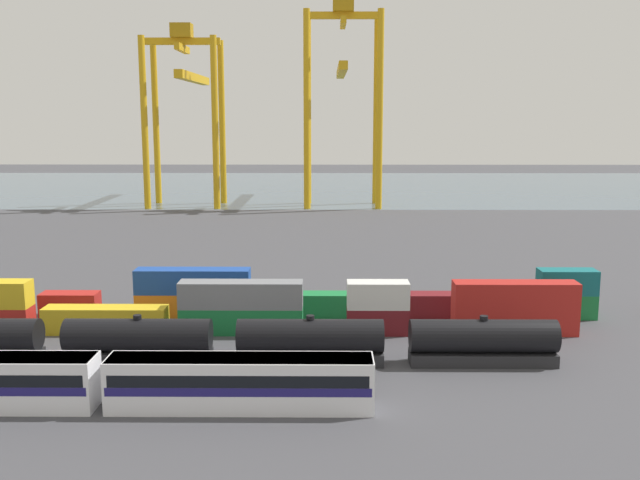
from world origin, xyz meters
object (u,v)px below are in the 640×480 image
shipping_container_14 (441,305)px  gantry_crane_central (343,84)px  shipping_container_7 (514,321)px  shipping_container_11 (194,305)px  shipping_container_13 (317,305)px  passenger_train (102,380)px  freight_tank_row (224,341)px  shipping_container_3 (241,320)px  gantry_crane_west (186,96)px

shipping_container_14 → gantry_crane_central: 104.33m
shipping_container_7 → shipping_container_11: size_ratio=1.00×
shipping_container_7 → shipping_container_13: size_ratio=1.00×
passenger_train → freight_tank_row: freight_tank_row is taller
passenger_train → shipping_container_3: (8.00, 18.65, -0.84)m
shipping_container_7 → shipping_container_13: same height
passenger_train → gantry_crane_west: (-17.14, 124.76, 23.95)m
passenger_train → shipping_container_7: passenger_train is taller
shipping_container_11 → gantry_crane_west: gantry_crane_west is taller
shipping_container_7 → gantry_crane_central: bearing=97.8°
shipping_container_3 → shipping_container_14: same height
freight_tank_row → gantry_crane_west: bearing=102.1°
shipping_container_11 → shipping_container_7: bearing=-10.0°
passenger_train → shipping_container_13: size_ratio=3.27×
passenger_train → shipping_container_7: size_ratio=3.27×
shipping_container_11 → gantry_crane_central: size_ratio=0.25×
freight_tank_row → shipping_container_13: (7.85, 14.66, -0.72)m
shipping_container_11 → passenger_train: bearing=-95.2°
shipping_container_13 → shipping_container_14: bearing=0.0°
shipping_container_13 → gantry_crane_west: (-32.54, 100.34, 24.80)m
shipping_container_7 → gantry_crane_central: gantry_crane_central is taller
shipping_container_3 → shipping_container_14: bearing=15.6°
freight_tank_row → shipping_container_7: size_ratio=4.72×
passenger_train → shipping_container_11: bearing=84.8°
shipping_container_13 → gantry_crane_central: 104.11m
freight_tank_row → shipping_container_7: (27.27, 8.89, -0.72)m
shipping_container_13 → shipping_container_3: bearing=-142.1°
shipping_container_3 → shipping_container_11: size_ratio=1.00×
shipping_container_7 → passenger_train: bearing=-151.8°
freight_tank_row → gantry_crane_west: 120.06m
passenger_train → gantry_crane_central: size_ratio=0.82×
freight_tank_row → shipping_container_13: freight_tank_row is taller
passenger_train → gantry_crane_central: gantry_crane_central is taller
passenger_train → gantry_crane_west: bearing=97.8°
shipping_container_7 → gantry_crane_west: bearing=116.1°
shipping_container_3 → shipping_container_13: bearing=37.9°
passenger_train → shipping_container_14: 37.62m
shipping_container_7 → shipping_container_14: 8.49m
shipping_container_11 → gantry_crane_central: (18.06, 100.30, 27.48)m
shipping_container_11 → shipping_container_13: 13.20m
freight_tank_row → shipping_container_11: bearing=110.1°
shipping_container_13 → passenger_train: bearing=-122.3°
shipping_container_11 → gantry_crane_west: 105.15m
passenger_train → gantry_crane_central: (20.26, 124.72, 26.64)m
freight_tank_row → shipping_container_3: (0.44, 8.89, -0.72)m
passenger_train → freight_tank_row: bearing=52.2°
passenger_train → freight_tank_row: (7.56, 9.76, -0.12)m
shipping_container_13 → gantry_crane_west: bearing=108.0°
passenger_train → shipping_container_13: 28.89m
passenger_train → shipping_container_3: bearing=66.8°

